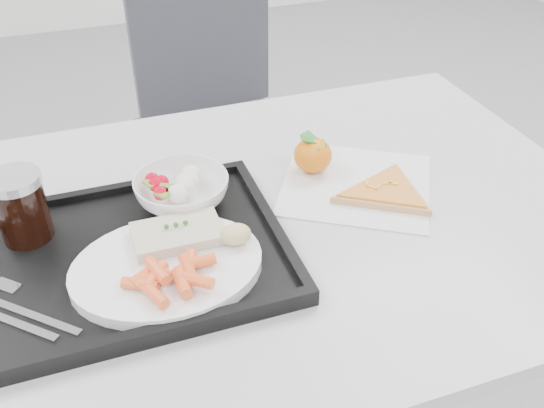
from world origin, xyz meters
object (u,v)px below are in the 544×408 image
Objects in this scene: pizza_slice at (386,192)px; cola_glass at (21,206)px; tray at (131,257)px; tangerine at (313,155)px; chair at (214,103)px; salad_bowl at (182,191)px; dinner_plate at (167,267)px; table at (248,250)px.

cola_glass is at bearing 172.99° from pizza_slice.
tray is 6.51× the size of tangerine.
salad_bowl is at bearing -107.56° from chair.
salad_bowl is (0.10, 0.10, 0.03)m from tray.
pizza_slice is at bearing -84.57° from chair.
dinner_plate is 0.36m from tangerine.
tangerine is at bearing -90.38° from chair.
dinner_plate reaches higher than tray.
salad_bowl is (-0.25, -0.78, 0.25)m from chair.
pizza_slice is (0.33, -0.08, -0.03)m from salad_bowl.
tray is 2.96× the size of salad_bowl.
salad_bowl reaches higher than table.
tray is 0.37m from tangerine.
cola_glass is (-0.14, 0.09, 0.06)m from tray.
tangerine is (0.15, 0.09, 0.10)m from table.
cola_glass is at bearing -178.21° from salad_bowl.
salad_bowl is at bearing 1.79° from cola_glass.
dinner_plate is (-0.31, -0.94, 0.24)m from chair.
table is 0.21m from tray.
chair is 6.11× the size of salad_bowl.
dinner_plate reaches higher than table.
chair is at bearing 72.44° from salad_bowl.
tangerine is at bearing 21.64° from tray.
pizza_slice is (0.24, -0.02, 0.08)m from table.
chair is at bearing 68.47° from tray.
tray is 0.07m from dinner_plate.
table is at bearing 12.55° from tray.
tangerine is at bearing 127.30° from pizza_slice.
table is 1.29× the size of chair.
chair reaches higher than tangerine.
table is 0.15m from salad_bowl.
salad_bowl reaches higher than pizza_slice.
chair is 2.07× the size of tray.
dinner_plate is 0.40m from pizza_slice.
dinner_plate is at bearing -147.10° from tangerine.
tray reaches higher than pizza_slice.
salad_bowl is (0.06, 0.16, 0.01)m from dinner_plate.
tray is 0.14m from salad_bowl.
salad_bowl is at bearing -171.43° from tangerine.
cola_glass is (-0.18, 0.15, 0.05)m from dinner_plate.
dinner_plate is at bearing -39.63° from cola_glass.
salad_bowl is at bearing 70.09° from dinner_plate.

